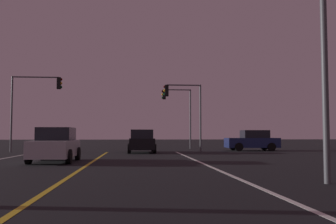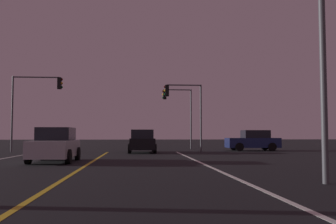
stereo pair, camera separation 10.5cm
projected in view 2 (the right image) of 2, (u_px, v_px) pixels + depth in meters
lane_edge_right at (242, 181)px, 11.05m from camera, size 0.16×36.39×0.01m
lane_center_divider at (58, 183)px, 10.62m from camera, size 0.16×36.39×0.01m
car_crossing_side at (253, 141)px, 31.42m from camera, size 4.30×2.02×1.70m
car_oncoming at (55, 145)px, 18.69m from camera, size 2.02×4.30×1.70m
car_ahead_far at (142, 142)px, 28.09m from camera, size 2.02×4.30×1.70m
traffic_light_near_right at (183, 102)px, 29.93m from camera, size 3.02×0.36×5.31m
traffic_light_near_left at (36, 96)px, 29.02m from camera, size 3.82×0.36×5.80m
traffic_light_far_right at (177, 105)px, 35.43m from camera, size 2.79×0.36×5.58m
street_lamp_right_near at (303, 4)px, 10.65m from camera, size 2.33×0.44×7.91m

